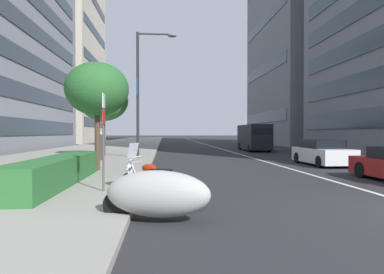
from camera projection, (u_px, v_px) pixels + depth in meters
sidewalk_right_plaza at (108, 148)px, 36.12m from camera, size 160.00×10.71×0.15m
lane_centre_stripe at (214, 147)px, 42.10m from camera, size 110.00×0.16×0.01m
motorcycle_by_sign_pole at (157, 194)px, 6.72m from camera, size 1.34×2.27×1.03m
motorcycle_second_in_row at (159, 191)px, 7.92m from camera, size 0.73×2.08×1.09m
motorcycle_nearest_camera at (153, 181)px, 9.43m from camera, size 1.11×1.98×1.48m
car_approaching_light at (322, 153)px, 18.50m from camera, size 4.23×1.89×1.40m
delivery_van_ahead at (254, 137)px, 32.81m from camera, size 6.19×2.16×2.53m
parking_sign_by_curb at (104, 129)px, 9.40m from camera, size 0.32×0.06×2.76m
street_lamp_with_banners at (144, 82)px, 21.93m from camera, size 1.26×2.62×8.13m
clipped_hedge_bed at (57, 171)px, 10.60m from camera, size 6.91×1.10×0.85m
street_tree_by_lamp_post at (97, 89)px, 14.57m from camera, size 2.71×2.71×4.66m
street_tree_far_plaza at (104, 100)px, 23.85m from camera, size 3.44×3.44×5.37m
pedestrian_on_plaza at (101, 146)px, 20.00m from camera, size 0.40×0.47×1.69m
office_tower_behind_plaza at (39, 19)px, 60.37m from camera, size 20.50×19.96×44.16m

